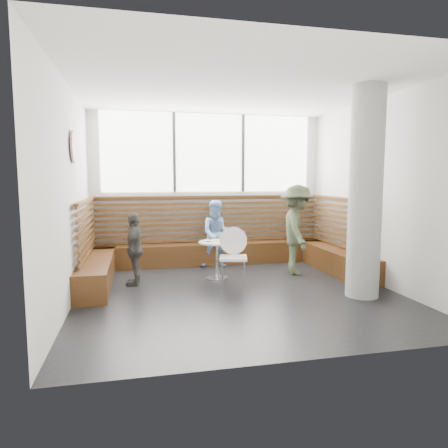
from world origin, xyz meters
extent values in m
cube|color=silver|center=(0.00, 0.00, 1.60)|extent=(5.00, 5.00, 3.20)
cube|color=black|center=(0.00, 0.00, 0.00)|extent=(5.00, 5.00, 0.01)
cube|color=white|center=(0.00, 0.00, 3.20)|extent=(5.00, 5.00, 0.01)
cube|color=white|center=(0.00, 2.48, 2.38)|extent=(4.50, 0.02, 1.65)
cube|color=#3F3F42|center=(-0.75, 2.46, 2.38)|extent=(0.06, 0.04, 1.65)
cube|color=#3F3F42|center=(0.75, 2.46, 2.38)|extent=(0.06, 0.04, 1.65)
cube|color=#422610|center=(0.00, 2.25, 0.23)|extent=(5.00, 0.50, 0.45)
cube|color=#422610|center=(-2.25, 1.25, 0.23)|extent=(0.50, 2.50, 0.45)
cube|color=#422610|center=(2.25, 1.25, 0.23)|extent=(0.50, 2.50, 0.45)
cube|color=#472911|center=(0.00, 2.42, 0.95)|extent=(4.88, 0.08, 0.98)
cube|color=#472911|center=(-2.42, 1.25, 0.95)|extent=(0.08, 2.38, 0.98)
cube|color=#472911|center=(2.42, 1.25, 0.95)|extent=(0.08, 2.38, 0.98)
cylinder|color=gray|center=(1.85, -0.60, 1.60)|extent=(0.50, 0.50, 3.20)
cylinder|color=white|center=(-2.46, 0.40, 2.30)|extent=(0.03, 0.50, 0.50)
cylinder|color=silver|center=(-0.14, 0.97, 0.01)|extent=(0.42, 0.42, 0.02)
cylinder|color=silver|center=(-0.14, 0.97, 0.34)|extent=(0.06, 0.06, 0.66)
cylinder|color=#B7B7BA|center=(-0.14, 0.97, 0.67)|extent=(0.67, 0.67, 0.03)
cube|color=white|center=(0.02, 0.38, 0.49)|extent=(0.46, 0.43, 0.04)
cylinder|color=white|center=(0.02, 0.57, 0.76)|extent=(0.48, 0.11, 0.47)
cylinder|color=silver|center=(-0.16, 0.21, 0.23)|extent=(0.02, 0.02, 0.47)
cylinder|color=silver|center=(0.21, 0.21, 0.23)|extent=(0.02, 0.02, 0.47)
cylinder|color=silver|center=(-0.16, 0.54, 0.23)|extent=(0.02, 0.02, 0.47)
cylinder|color=silver|center=(0.21, 0.54, 0.23)|extent=(0.02, 0.02, 0.47)
imported|color=#414C33|center=(1.43, 1.02, 0.86)|extent=(0.88, 1.23, 1.71)
imported|color=#86B3E9|center=(0.06, 1.93, 0.69)|extent=(0.72, 0.59, 1.39)
imported|color=#464440|center=(-1.60, 0.87, 0.62)|extent=(0.41, 0.77, 1.25)
cylinder|color=white|center=(-0.27, 1.05, 0.69)|extent=(0.20, 0.20, 0.01)
cylinder|color=white|center=(-0.06, 1.10, 0.69)|extent=(0.20, 0.20, 0.01)
cylinder|color=white|center=(-0.29, 0.95, 0.74)|extent=(0.07, 0.07, 0.11)
cylinder|color=white|center=(-0.04, 0.88, 0.74)|extent=(0.07, 0.07, 0.11)
cylinder|color=white|center=(0.08, 0.98, 0.74)|extent=(0.07, 0.07, 0.11)
cube|color=#A5C64C|center=(-0.14, 0.79, 0.69)|extent=(0.22, 0.19, 0.00)
camera|label=1|loc=(-1.56, -6.06, 1.81)|focal=32.00mm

